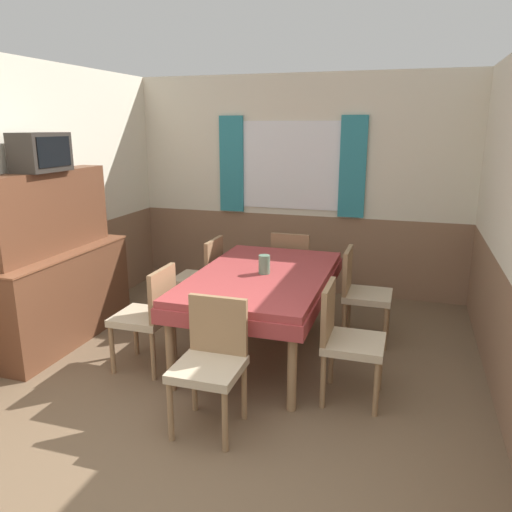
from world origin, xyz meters
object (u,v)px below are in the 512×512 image
Objects in this scene: sideboard at (58,272)px; chair_left_far at (202,276)px; dining_table at (262,284)px; vase at (264,264)px; chair_right_far at (361,290)px; chair_right_near at (345,337)px; tv at (41,152)px; chair_head_window at (292,266)px; chair_head_near at (211,358)px; chair_left_near at (149,313)px.

chair_left_far is at bearing 38.56° from sideboard.
sideboard is at bearing -170.96° from dining_table.
vase is at bearing -15.03° from dining_table.
chair_right_far is 0.55× the size of sideboard.
chair_right_near is 0.55× the size of sideboard.
tv reaches higher than sideboard.
tv is at bearing -140.81° from chair_head_window.
chair_head_window is at bearing 38.06° from sideboard.
chair_right_near is 2.74m from sideboard.
dining_table is at bearing -124.62° from chair_right_near.
chair_right_far is 1.03m from chair_head_window.
vase is (1.93, 0.30, 0.16)m from sideboard.
chair_head_near is at bearing -23.37° from tv.
tv is (-1.90, -1.55, 1.29)m from chair_head_window.
chair_right_near is at bearing -35.10° from vase.
chair_head_near is 1.93m from chair_right_far.
vase is at bearing -88.87° from chair_head_window.
chair_right_near is at bearing -65.00° from chair_head_window.
tv is at bearing 130.49° from chair_left_far.
vase is (0.02, -0.01, 0.18)m from dining_table.
vase is at bearing -125.10° from chair_right_near.
chair_head_window is at bearing 90.00° from dining_table.
chair_head_near is 1.78× the size of tv.
tv is 2.18m from vase.
dining_table is at bearing 10.85° from tv.
tv is at bearing -169.15° from dining_table.
sideboard is (-1.90, -1.49, 0.18)m from chair_head_window.
chair_right_near and chair_head_window have the same top height.
sideboard is 1.95m from vase.
dining_table is 2.13× the size of chair_left_near.
chair_left_far is at bearing -124.62° from chair_right_near.
tv is (-1.09, -0.93, 1.29)m from chair_left_far.
vase is at bearing 8.75° from sideboard.
vase reaches higher than chair_head_near.
sideboard is at bearing -171.25° from vase.
chair_head_window is (0.82, 0.62, 0.00)m from chair_left_far.
chair_right_far is 2.86m from sideboard.
chair_head_near is 1.00× the size of chair_left_far.
chair_left_far is at bearing 0.00° from chair_left_near.
dining_table is 1.00m from chair_right_near.
chair_left_far is 1.93m from tv.
chair_head_window is at bearing -52.62° from chair_left_far.
chair_left_near is (-0.82, -1.75, 0.00)m from chair_head_window.
chair_left_near is at bearing -146.44° from vase.
chair_left_far and chair_right_far have the same top height.
chair_left_near is 1.06m from vase.
dining_table is at bearing 164.97° from vase.
tv reaches higher than vase.
sideboard is 1.11m from tv.
chair_head_near is 1.03m from chair_right_near.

